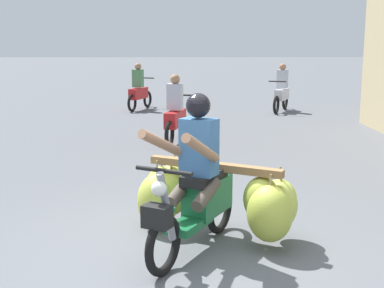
% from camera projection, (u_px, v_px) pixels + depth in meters
% --- Properties ---
extents(ground_plane, '(120.00, 120.00, 0.00)m').
position_uv_depth(ground_plane, '(189.00, 268.00, 4.92)').
color(ground_plane, '#56595E').
extents(motorbike_main_loaded, '(1.84, 1.98, 1.58)m').
position_uv_depth(motorbike_main_loaded, '(207.00, 195.00, 5.58)').
color(motorbike_main_loaded, black).
rests_on(motorbike_main_loaded, ground).
extents(motorbike_distant_ahead_left, '(0.81, 1.51, 1.40)m').
position_uv_depth(motorbike_distant_ahead_left, '(282.00, 92.00, 15.58)').
color(motorbike_distant_ahead_left, black).
rests_on(motorbike_distant_ahead_left, ground).
extents(motorbike_distant_ahead_right, '(0.74, 1.54, 1.40)m').
position_uv_depth(motorbike_distant_ahead_right, '(139.00, 91.00, 15.90)').
color(motorbike_distant_ahead_right, black).
rests_on(motorbike_distant_ahead_right, ground).
extents(motorbike_distant_far_ahead, '(0.62, 1.59, 1.40)m').
position_uv_depth(motorbike_distant_far_ahead, '(176.00, 115.00, 10.84)').
color(motorbike_distant_far_ahead, black).
rests_on(motorbike_distant_far_ahead, ground).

